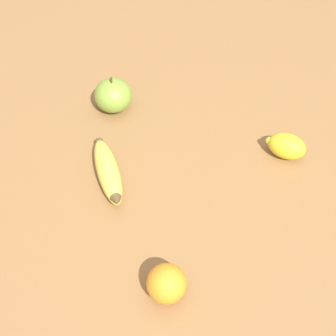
{
  "coord_description": "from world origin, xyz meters",
  "views": [
    {
      "loc": [
        -0.56,
        -0.04,
        0.75
      ],
      "look_at": [
        0.01,
        0.06,
        0.03
      ],
      "focal_mm": 50.0,
      "sensor_mm": 36.0,
      "label": 1
    }
  ],
  "objects": [
    {
      "name": "ground_plane",
      "position": [
        0.0,
        0.0,
        0.0
      ],
      "size": [
        3.0,
        3.0,
        0.0
      ],
      "primitive_type": "plane",
      "color": "olive"
    },
    {
      "name": "lemon",
      "position": [
        0.11,
        -0.18,
        0.03
      ],
      "size": [
        0.07,
        0.09,
        0.05
      ],
      "rotation": [
        0.0,
        0.0,
        1.3
      ],
      "color": "yellow",
      "rests_on": "ground_plane"
    },
    {
      "name": "orange",
      "position": [
        -0.24,
        0.02,
        0.03
      ],
      "size": [
        0.07,
        0.07,
        0.07
      ],
      "color": "orange",
      "rests_on": "ground_plane"
    },
    {
      "name": "banana",
      "position": [
        -0.02,
        0.17,
        0.02
      ],
      "size": [
        0.18,
        0.11,
        0.04
      ],
      "rotation": [
        0.0,
        0.0,
        3.6
      ],
      "color": "#DBCC4C",
      "rests_on": "ground_plane"
    },
    {
      "name": "apple",
      "position": [
        0.19,
        0.21,
        0.04
      ],
      "size": [
        0.08,
        0.08,
        0.09
      ],
      "color": "olive",
      "rests_on": "ground_plane"
    }
  ]
}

